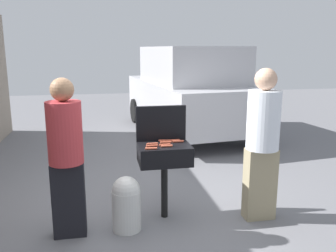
{
  "coord_description": "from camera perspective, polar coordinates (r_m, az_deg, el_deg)",
  "views": [
    {
      "loc": [
        -0.43,
        -4.08,
        1.97
      ],
      "look_at": [
        0.41,
        0.3,
        1.0
      ],
      "focal_mm": 37.93,
      "sensor_mm": 36.0,
      "label": 1
    }
  ],
  "objects": [
    {
      "name": "hot_dog_6",
      "position": [
        4.19,
        1.64,
        -2.47
      ],
      "size": [
        0.13,
        0.03,
        0.03
      ],
      "primitive_type": "cylinder",
      "rotation": [
        0.0,
        1.57,
        -0.02
      ],
      "color": "#B74C33",
      "rests_on": "bbq_grill"
    },
    {
      "name": "parked_minivan",
      "position": [
        8.37,
        3.35,
        5.79
      ],
      "size": [
        2.46,
        4.6,
        2.02
      ],
      "rotation": [
        0.0,
        0.0,
        3.26
      ],
      "color": "#B7B7BC",
      "rests_on": "ground"
    },
    {
      "name": "hot_dog_4",
      "position": [
        4.22,
        -0.65,
        -2.37
      ],
      "size": [
        0.13,
        0.04,
        0.03
      ],
      "primitive_type": "cylinder",
      "rotation": [
        0.0,
        1.57,
        -0.12
      ],
      "color": "#B74C33",
      "rests_on": "bbq_grill"
    },
    {
      "name": "hot_dog_7",
      "position": [
        3.9,
        -2.73,
        -3.62
      ],
      "size": [
        0.13,
        0.03,
        0.03
      ],
      "primitive_type": "cylinder",
      "rotation": [
        0.0,
        1.57,
        -0.06
      ],
      "color": "#C6593D",
      "rests_on": "bbq_grill"
    },
    {
      "name": "hot_dog_3",
      "position": [
        4.23,
        1.0,
        -2.33
      ],
      "size": [
        0.13,
        0.03,
        0.03
      ],
      "primitive_type": "cylinder",
      "rotation": [
        0.0,
        1.57,
        0.02
      ],
      "color": "#B74C33",
      "rests_on": "bbq_grill"
    },
    {
      "name": "hot_dog_5",
      "position": [
        4.0,
        -2.6,
        -3.21
      ],
      "size": [
        0.13,
        0.03,
        0.03
      ],
      "primitive_type": "cylinder",
      "rotation": [
        0.0,
        1.57,
        0.06
      ],
      "color": "#B74C33",
      "rests_on": "bbq_grill"
    },
    {
      "name": "person_left",
      "position": [
        3.81,
        -16.07,
        -4.21
      ],
      "size": [
        0.36,
        0.36,
        1.7
      ],
      "rotation": [
        0.0,
        0.0,
        0.03
      ],
      "color": "black",
      "rests_on": "ground"
    },
    {
      "name": "ground_plane",
      "position": [
        4.55,
        -4.42,
        -13.43
      ],
      "size": [
        24.0,
        24.0,
        0.0
      ],
      "primitive_type": "plane",
      "color": "slate"
    },
    {
      "name": "grill_lid_open",
      "position": [
        4.25,
        -1.14,
        0.46
      ],
      "size": [
        0.6,
        0.05,
        0.42
      ],
      "primitive_type": "cube",
      "color": "black",
      "rests_on": "bbq_grill"
    },
    {
      "name": "person_right",
      "position": [
        4.18,
        14.93,
        -2.13
      ],
      "size": [
        0.37,
        0.37,
        1.77
      ],
      "rotation": [
        0.0,
        0.0,
        3.18
      ],
      "color": "gray",
      "rests_on": "ground"
    },
    {
      "name": "hot_dog_1",
      "position": [
        4.09,
        -2.54,
        -2.87
      ],
      "size": [
        0.13,
        0.04,
        0.03
      ],
      "primitive_type": "cylinder",
      "rotation": [
        0.0,
        1.57,
        0.09
      ],
      "color": "#C6593D",
      "rests_on": "bbq_grill"
    },
    {
      "name": "bbq_grill",
      "position": [
        4.12,
        -0.6,
        -4.93
      ],
      "size": [
        0.6,
        0.44,
        0.89
      ],
      "color": "black",
      "rests_on": "ground"
    },
    {
      "name": "hot_dog_2",
      "position": [
        4.14,
        -0.35,
        -2.65
      ],
      "size": [
        0.13,
        0.03,
        0.03
      ],
      "primitive_type": "cylinder",
      "rotation": [
        0.0,
        1.57,
        -0.01
      ],
      "color": "#B74C33",
      "rests_on": "bbq_grill"
    },
    {
      "name": "hot_dog_0",
      "position": [
        4.04,
        -0.51,
        -3.03
      ],
      "size": [
        0.13,
        0.03,
        0.03
      ],
      "primitive_type": "cylinder",
      "rotation": [
        0.0,
        1.57,
        0.02
      ],
      "color": "#B74C33",
      "rests_on": "bbq_grill"
    },
    {
      "name": "propane_tank",
      "position": [
        4.01,
        -6.72,
        -12.1
      ],
      "size": [
        0.32,
        0.32,
        0.62
      ],
      "color": "silver",
      "rests_on": "ground"
    },
    {
      "name": "hot_dog_8",
      "position": [
        3.99,
        -0.22,
        -3.23
      ],
      "size": [
        0.13,
        0.03,
        0.03
      ],
      "primitive_type": "cylinder",
      "rotation": [
        0.0,
        1.57,
        -0.02
      ],
      "color": "#C6593D",
      "rests_on": "bbq_grill"
    }
  ]
}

